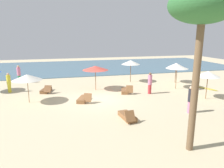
{
  "coord_description": "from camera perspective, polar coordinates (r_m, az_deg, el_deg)",
  "views": [
    {
      "loc": [
        -2.66,
        -15.15,
        4.82
      ],
      "look_at": [
        1.21,
        0.17,
        1.1
      ],
      "focal_mm": 33.23,
      "sensor_mm": 36.0,
      "label": 1
    }
  ],
  "objects": [
    {
      "name": "person_4",
      "position": [
        19.87,
        -26.52,
        0.35
      ],
      "size": [
        0.37,
        0.37,
        1.71
      ],
      "color": "yellow",
      "rests_on": "ground_plane"
    },
    {
      "name": "umbrella_4",
      "position": [
        17.32,
        24.93,
        2.49
      ],
      "size": [
        1.74,
        1.74,
        2.18
      ],
      "color": "brown",
      "rests_on": "ground_plane"
    },
    {
      "name": "umbrella_0",
      "position": [
        18.44,
        -4.61,
        4.42
      ],
      "size": [
        2.29,
        2.29,
        2.2
      ],
      "color": "brown",
      "rests_on": "ground_plane"
    },
    {
      "name": "umbrella_6",
      "position": [
        21.66,
        5.19,
        5.96
      ],
      "size": [
        1.93,
        1.93,
        2.31
      ],
      "color": "brown",
      "rests_on": "ground_plane"
    },
    {
      "name": "palm_2",
      "position": [
        8.84,
        23.65,
        18.41
      ],
      "size": [
        2.58,
        2.58,
        6.63
      ],
      "color": "brown",
      "rests_on": "ground_plane"
    },
    {
      "name": "lounger_2",
      "position": [
        15.69,
        -7.84,
        -4.12
      ],
      "size": [
        1.15,
        1.75,
        0.73
      ],
      "color": "brown",
      "rests_on": "ground_plane"
    },
    {
      "name": "lounger_3",
      "position": [
        17.9,
        3.68,
        -1.84
      ],
      "size": [
        1.03,
        1.73,
        0.75
      ],
      "color": "brown",
      "rests_on": "ground_plane"
    },
    {
      "name": "person_3",
      "position": [
        23.29,
        -24.24,
        2.48
      ],
      "size": [
        0.49,
        0.49,
        1.86
      ],
      "color": "#338C59",
      "rests_on": "ground_plane"
    },
    {
      "name": "umbrella_2",
      "position": [
        22.3,
        17.24,
        4.93
      ],
      "size": [
        1.85,
        1.85,
        2.07
      ],
      "color": "brown",
      "rests_on": "ground_plane"
    },
    {
      "name": "surfboard",
      "position": [
        21.1,
        24.42,
        -1.07
      ],
      "size": [
        1.27,
        2.25,
        0.07
      ],
      "color": "gold",
      "rests_on": "ground_plane"
    },
    {
      "name": "ground_plane",
      "position": [
        16.12,
        -4.03,
        -4.18
      ],
      "size": [
        60.0,
        60.0,
        0.0
      ],
      "primitive_type": "plane",
      "color": "beige"
    },
    {
      "name": "person_5",
      "position": [
        13.94,
        20.74,
        -3.99
      ],
      "size": [
        0.43,
        0.43,
        1.76
      ],
      "color": "#D17299",
      "rests_on": "ground_plane"
    },
    {
      "name": "lounger_0",
      "position": [
        12.37,
        4.29,
        -8.88
      ],
      "size": [
        0.78,
        1.71,
        0.73
      ],
      "color": "brown",
      "rests_on": "ground_plane"
    },
    {
      "name": "lounger_1",
      "position": [
        18.93,
        -17.65,
        -1.62
      ],
      "size": [
        1.01,
        1.78,
        0.7
      ],
      "color": "brown",
      "rests_on": "ground_plane"
    },
    {
      "name": "umbrella_5",
      "position": [
        16.01,
        -22.35,
        1.72
      ],
      "size": [
        2.09,
        2.09,
        2.11
      ],
      "color": "olive",
      "rests_on": "ground_plane"
    },
    {
      "name": "person_0",
      "position": [
        17.63,
        10.38,
        0.25
      ],
      "size": [
        0.46,
        0.46,
        1.82
      ],
      "color": "#BF3338",
      "rests_on": "ground_plane"
    },
    {
      "name": "ocean_water",
      "position": [
        32.62,
        -9.38,
        4.63
      ],
      "size": [
        48.0,
        16.0,
        0.06
      ],
      "primitive_type": "cube",
      "color": "#476B7F",
      "rests_on": "ground_plane"
    },
    {
      "name": "umbrella_3",
      "position": [
        19.71,
        17.47,
        4.58
      ],
      "size": [
        2.0,
        2.0,
        2.24
      ],
      "color": "brown",
      "rests_on": "ground_plane"
    }
  ]
}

